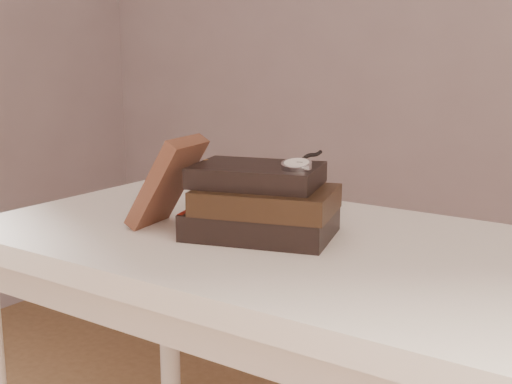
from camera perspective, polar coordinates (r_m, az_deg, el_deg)
The scene contains 5 objects.
table at distance 1.20m, azimuth 0.52°, elevation -7.67°, with size 1.00×0.60×0.75m.
book_stack at distance 1.14m, azimuth 0.48°, elevation -0.97°, with size 0.28×0.23×0.12m.
journal at distance 1.21m, azimuth -7.50°, elevation 0.86°, with size 0.03×0.11×0.18m, color #43241A.
pocket_watch at distance 1.10m, azimuth 3.57°, elevation 2.39°, with size 0.06×0.16×0.02m.
eyeglasses at distance 1.24m, azimuth -2.20°, elevation 0.67°, with size 0.13×0.14×0.05m.
Camera 1 is at (0.63, -0.59, 1.07)m, focal length 47.44 mm.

